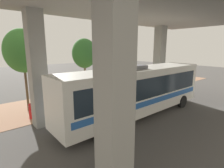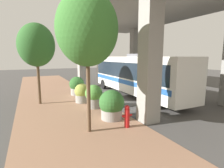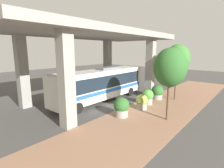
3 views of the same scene
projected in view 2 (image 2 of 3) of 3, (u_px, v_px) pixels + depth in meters
name	position (u px, v px, depth m)	size (l,w,h in m)	color
ground_plane	(98.00, 98.00, 14.62)	(80.00, 80.00, 0.00)	#474442
sidewalk_strip	(61.00, 102.00, 13.32)	(6.00, 40.00, 0.02)	#936B51
overpass	(140.00, 20.00, 15.32)	(9.40, 20.23, 7.53)	gray
bus	(134.00, 73.00, 15.41)	(2.60, 12.13, 3.68)	silver
fire_hydrant	(127.00, 116.00, 8.47)	(0.52, 0.25, 1.13)	#B21919
planter_front	(77.00, 86.00, 15.74)	(1.33, 1.33, 1.67)	gray
planter_middle	(94.00, 96.00, 11.72)	(1.17, 1.17, 1.58)	gray
planter_back	(112.00, 105.00, 9.58)	(1.40, 1.40, 1.65)	gray
planter_extra	(82.00, 93.00, 13.15)	(1.11, 1.11, 1.45)	gray
street_tree_near	(87.00, 29.00, 7.37)	(2.65, 2.65, 6.18)	brown
street_tree_far	(36.00, 45.00, 12.20)	(2.52, 2.52, 5.75)	brown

